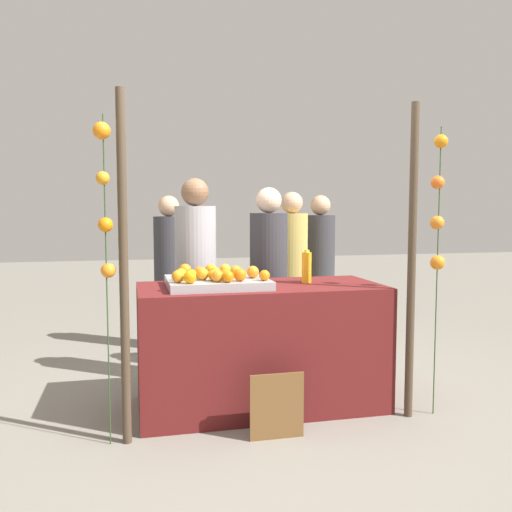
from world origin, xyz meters
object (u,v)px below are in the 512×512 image
Objects in this scene: stall_counter at (261,346)px; orange_0 at (203,274)px; chalkboard_sign at (277,407)px; vendor_right at (269,288)px; orange_1 at (213,275)px; juice_bottle at (307,267)px; vendor_left at (196,288)px.

orange_0 is at bearing -169.23° from stall_counter.
chalkboard_sign is (-0.04, -0.59, -0.24)m from stall_counter.
stall_counter is at bearing -108.64° from vendor_right.
orange_1 is (0.07, -0.04, -0.00)m from orange_0.
stall_counter is 0.85m from vendor_right.
chalkboard_sign is at bearing -52.05° from orange_0.
juice_bottle is at bearing 57.53° from chalkboard_sign.
vendor_right is at bearing 4.41° from vendor_left.
vendor_left reaches higher than orange_0.
orange_0 is at bearing 151.10° from orange_1.
orange_1 is at bearing -28.90° from orange_0.
orange_1 reaches higher than stall_counter.
chalkboard_sign is at bearing -102.30° from vendor_right.
chalkboard_sign is at bearing -122.47° from juice_bottle.
vendor_right reaches higher than orange_0.
juice_bottle reaches higher than orange_1.
stall_counter is 20.87× the size of orange_0.
chalkboard_sign is at bearing -74.82° from vendor_left.
orange_0 is 0.05× the size of vendor_left.
vendor_right reaches higher than stall_counter.
juice_bottle is 0.15× the size of vendor_right.
vendor_right is (0.29, 1.34, 0.56)m from chalkboard_sign.
stall_counter is 0.67m from juice_bottle.
orange_1 is 0.85m from vendor_left.
vendor_right is (0.62, 0.87, -0.23)m from orange_1.
stall_counter is at bearing -172.70° from juice_bottle.
vendor_left reaches higher than orange_1.
juice_bottle is at bearing 12.91° from orange_1.
stall_counter is 23.33× the size of orange_1.
juice_bottle is 1.10m from chalkboard_sign.
vendor_left is 1.04× the size of vendor_right.
orange_1 is at bearing -88.30° from vendor_left.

